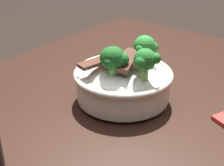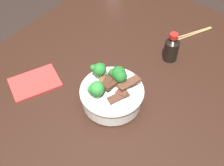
% 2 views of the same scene
% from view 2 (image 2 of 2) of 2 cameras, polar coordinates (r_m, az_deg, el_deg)
% --- Properties ---
extents(dining_table, '(1.24, 0.94, 0.78)m').
position_cam_2_polar(dining_table, '(1.16, -0.26, -2.89)').
color(dining_table, black).
rests_on(dining_table, ground).
extents(rice_bowl, '(0.21, 0.21, 0.14)m').
position_cam_2_polar(rice_bowl, '(0.94, -0.08, -1.88)').
color(rice_bowl, silver).
rests_on(rice_bowl, dining_table).
extents(chopsticks_pair, '(0.19, 0.11, 0.01)m').
position_cam_2_polar(chopsticks_pair, '(1.27, 15.27, 9.23)').
color(chopsticks_pair, '#9E7A4C').
rests_on(chopsticks_pair, dining_table).
extents(soy_sauce_bottle, '(0.06, 0.06, 0.12)m').
position_cam_2_polar(soy_sauce_bottle, '(1.11, 11.62, 6.74)').
color(soy_sauce_bottle, black).
rests_on(soy_sauce_bottle, dining_table).
extents(folded_napkin, '(0.20, 0.18, 0.01)m').
position_cam_2_polar(folded_napkin, '(1.07, -14.96, 0.10)').
color(folded_napkin, red).
rests_on(folded_napkin, dining_table).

